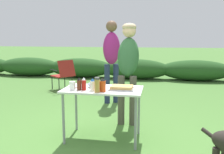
# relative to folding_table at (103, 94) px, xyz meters

# --- Properties ---
(ground_plane) EXTENTS (60.00, 60.00, 0.00)m
(ground_plane) POSITION_rel_folding_table_xyz_m (0.00, 0.00, -0.66)
(ground_plane) COLOR #477533
(shrub_hedge) EXTENTS (14.40, 0.90, 0.68)m
(shrub_hedge) POSITION_rel_folding_table_xyz_m (0.00, 5.25, -0.32)
(shrub_hedge) COLOR #234C1E
(shrub_hedge) RESTS_ON ground
(folding_table) EXTENTS (1.10, 0.64, 0.74)m
(folding_table) POSITION_rel_folding_table_xyz_m (0.00, 0.00, 0.00)
(folding_table) COLOR silver
(folding_table) RESTS_ON ground
(food_tray) EXTENTS (0.33, 0.26, 0.06)m
(food_tray) POSITION_rel_folding_table_xyz_m (0.27, -0.02, 0.10)
(food_tray) COLOR #9E9EA3
(food_tray) RESTS_ON folding_table
(plate_stack) EXTENTS (0.22, 0.22, 0.02)m
(plate_stack) POSITION_rel_folding_table_xyz_m (-0.41, 0.04, 0.09)
(plate_stack) COLOR white
(plate_stack) RESTS_ON folding_table
(mixing_bowl) EXTENTS (0.22, 0.22, 0.09)m
(mixing_bowl) POSITION_rel_folding_table_xyz_m (-0.12, 0.08, 0.12)
(mixing_bowl) COLOR #99B2CC
(mixing_bowl) RESTS_ON folding_table
(paper_cup_stack) EXTENTS (0.08, 0.08, 0.12)m
(paper_cup_stack) POSITION_rel_folding_table_xyz_m (-0.39, -0.17, 0.14)
(paper_cup_stack) COLOR white
(paper_cup_stack) RESTS_ON folding_table
(bbq_sauce_bottle) EXTENTS (0.06, 0.06, 0.18)m
(bbq_sauce_bottle) POSITION_rel_folding_table_xyz_m (-0.30, -0.15, 0.16)
(bbq_sauce_bottle) COLOR #562314
(bbq_sauce_bottle) RESTS_ON folding_table
(hot_sauce_bottle) EXTENTS (0.08, 0.08, 0.19)m
(hot_sauce_bottle) POSITION_rel_folding_table_xyz_m (0.04, -0.18, 0.17)
(hot_sauce_bottle) COLOR #CC4214
(hot_sauce_bottle) RESTS_ON folding_table
(ketchup_bottle) EXTENTS (0.06, 0.06, 0.18)m
(ketchup_bottle) POSITION_rel_folding_table_xyz_m (-0.23, -0.14, 0.16)
(ketchup_bottle) COLOR red
(ketchup_bottle) RESTS_ON folding_table
(spice_jar) EXTENTS (0.07, 0.07, 0.20)m
(spice_jar) POSITION_rel_folding_table_xyz_m (-0.02, -0.24, 0.17)
(spice_jar) COLOR #B2893D
(spice_jar) RESTS_ON folding_table
(mayo_bottle) EXTENTS (0.07, 0.07, 0.17)m
(mayo_bottle) POSITION_rel_folding_table_xyz_m (-0.11, -0.14, 0.16)
(mayo_bottle) COLOR silver
(mayo_bottle) RESTS_ON folding_table
(standing_person_in_olive_jacket) EXTENTS (0.36, 0.49, 1.69)m
(standing_person_in_olive_jacket) POSITION_rel_folding_table_xyz_m (0.26, 0.78, 0.40)
(standing_person_in_olive_jacket) COLOR #4C473D
(standing_person_in_olive_jacket) RESTS_ON ground
(standing_person_in_red_jacket) EXTENTS (0.46, 0.42, 1.80)m
(standing_person_in_red_jacket) POSITION_rel_folding_table_xyz_m (-0.24, 1.98, 0.43)
(standing_person_in_red_jacket) COLOR #232D4C
(standing_person_in_red_jacket) RESTS_ON ground
(camp_chair_green_behind_table) EXTENTS (0.75, 0.73, 0.83)m
(camp_chair_green_behind_table) POSITION_rel_folding_table_xyz_m (-1.77, 3.03, -0.20)
(camp_chair_green_behind_table) COLOR maroon
(camp_chair_green_behind_table) RESTS_ON ground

